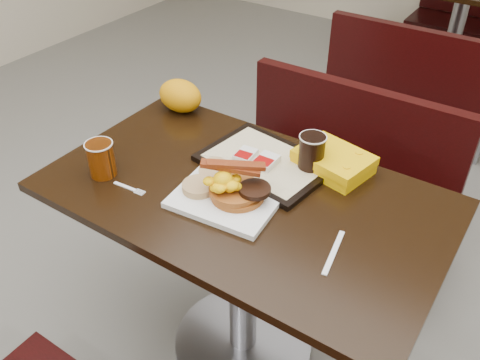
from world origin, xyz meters
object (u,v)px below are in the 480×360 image
Objects in this scene: hashbrown_sleeve_right at (266,161)px; clamshell at (333,162)px; table_far at (453,40)px; bench_far_n at (478,13)px; coffee_cup_far at (312,152)px; tray at (265,162)px; bench_near_n at (332,180)px; knife at (334,252)px; fork at (125,186)px; platter at (226,198)px; coffee_cup_near at (101,159)px; bench_far_s at (420,79)px; pancake_stack at (238,192)px; hashbrown_sleeve_left at (246,155)px; paper_bag at (180,96)px; table_near at (243,277)px.

clamshell is at bearing 32.53° from hashbrown_sleeve_right.
table_far is 1.20× the size of bench_far_n.
tray is at bearing -159.90° from coffee_cup_far.
bench_near_n is at bearing -90.00° from bench_far_n.
knife is at bearing -84.35° from bench_far_n.
table_far is 2.82m from fork.
platter is 2.63× the size of coffee_cup_near.
bench_near_n is at bearing -90.00° from bench_far_s.
pancake_stack is at bearing -73.96° from tray.
hashbrown_sleeve_right is (0.07, 0.00, 0.00)m from hashbrown_sleeve_left.
platter is 0.20m from hashbrown_sleeve_right.
paper_bag reaches higher than tray.
knife is 0.43m from tray.
hashbrown_sleeve_right reaches higher than hashbrown_sleeve_left.
coffee_cup_far reaches higher than hashbrown_sleeve_right.
paper_bag is at bearing 104.93° from fork.
fork is (-0.31, -2.78, 0.38)m from table_far.
table_near is 4.02× the size of platter.
fork is (-0.31, -3.48, 0.39)m from bench_far_n.
bench_far_s is at bearing 90.00° from bench_near_n.
table_far is 2.48m from tray.
platter is (-0.02, -3.37, 0.40)m from bench_far_n.
bench_far_n is 3.08m from paper_bag.
pancake_stack is 0.91× the size of knife.
hashbrown_sleeve_left is 0.21m from coffee_cup_far.
coffee_cup_near reaches higher than tray.
clamshell reaches higher than fork.
pancake_stack is at bearing -89.83° from bench_far_n.
pancake_stack is at bearing 16.02° from coffee_cup_near.
bench_far_s is 6.37× the size of pancake_stack.
bench_far_s is 5.82× the size of knife.
pancake_stack is at bearing 18.62° from fork.
table_far is 14.40× the size of hashbrown_sleeve_right.
coffee_cup_far is (0.12, -0.50, 0.46)m from bench_near_n.
fork is 1.04× the size of coffee_cup_far.
pancake_stack is 0.35m from fork.
knife is 0.77× the size of clamshell.
paper_bag reaches higher than hashbrown_sleeve_right.
bench_far_s is at bearing 179.90° from knife.
clamshell reaches higher than hashbrown_sleeve_right.
hashbrown_sleeve_left is at bearing -21.72° from paper_bag.
platter is 0.76× the size of tray.
table_far is 10.59× the size of coffee_cup_near.
bench_near_n is 6.37× the size of pancake_stack.
table_far is at bearing 90.00° from bench_far_s.
hashbrown_sleeve_right reaches higher than bench_near_n.
bench_near_n is at bearing 95.87° from tray.
fork is (-0.31, -2.08, 0.39)m from bench_far_s.
bench_far_s is 1.71m from clamshell.
fork reaches higher than table_far.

